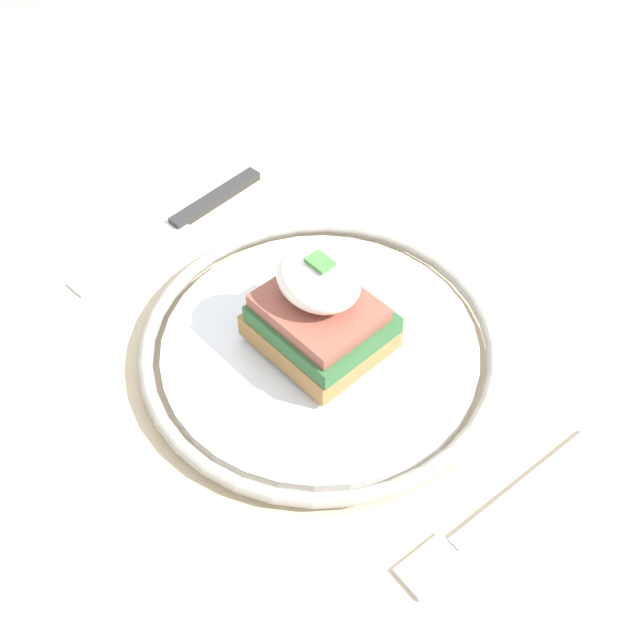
# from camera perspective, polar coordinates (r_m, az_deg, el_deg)

# --- Properties ---
(dining_table) EXTENTS (0.97, 0.74, 0.75)m
(dining_table) POSITION_cam_1_polar(r_m,az_deg,el_deg) (0.66, -0.03, -8.53)
(dining_table) COLOR #C6B28E
(dining_table) RESTS_ON ground_plane
(plate) EXTENTS (0.24, 0.24, 0.02)m
(plate) POSITION_cam_1_polar(r_m,az_deg,el_deg) (0.54, 0.00, -1.89)
(plate) COLOR silver
(plate) RESTS_ON dining_table
(sandwich) EXTENTS (0.08, 0.07, 0.07)m
(sandwich) POSITION_cam_1_polar(r_m,az_deg,el_deg) (0.51, -0.01, 0.65)
(sandwich) COLOR #9E703D
(sandwich) RESTS_ON plate
(fork) EXTENTS (0.03, 0.16, 0.00)m
(fork) POSITION_cam_1_polar(r_m,az_deg,el_deg) (0.49, 12.27, -13.31)
(fork) COLOR silver
(fork) RESTS_ON dining_table
(knife) EXTENTS (0.03, 0.18, 0.01)m
(knife) POSITION_cam_1_polar(r_m,az_deg,el_deg) (0.65, -9.58, 7.12)
(knife) COLOR #2D2D2D
(knife) RESTS_ON dining_table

